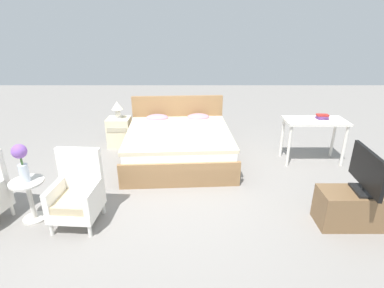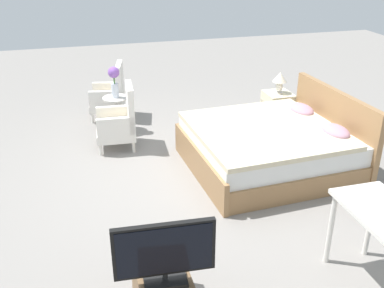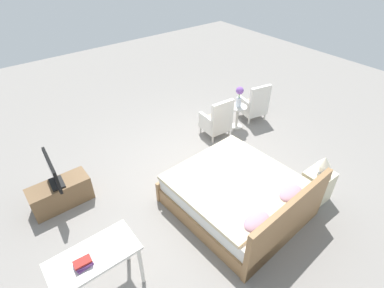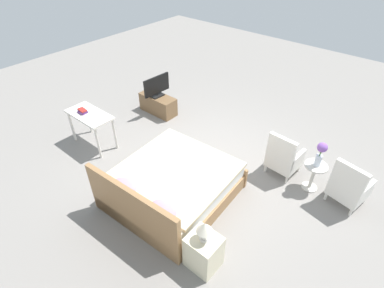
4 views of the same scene
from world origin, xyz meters
name	(u,v)px [view 4 (image 4 of 4)]	position (x,y,z in m)	size (l,w,h in m)	color
ground_plane	(206,164)	(0.00, 0.00, 0.00)	(16.00, 16.00, 0.00)	gray
bed	(172,186)	(-0.11, 1.10, 0.30)	(1.93, 2.09, 0.96)	#997047
armchair_by_window_left	(349,187)	(-2.46, -0.74, 0.37)	(0.64, 0.64, 0.92)	white
armchair_by_window_right	(283,158)	(-1.27, -0.74, 0.37)	(0.58, 0.58, 0.92)	white
side_table	(314,174)	(-1.87, -0.71, 0.35)	(0.40, 0.40, 0.55)	beige
flower_vase	(321,152)	(-1.87, -0.71, 0.84)	(0.17, 0.17, 0.48)	silver
nightstand	(204,252)	(-1.32, 1.74, 0.29)	(0.44, 0.41, 0.58)	beige
table_lamp	(204,229)	(-1.32, 1.74, 0.80)	(0.22, 0.22, 0.33)	silver
tv_stand	(158,104)	(2.15, -0.80, 0.23)	(0.96, 0.40, 0.46)	brown
tv_flatscreen	(157,86)	(2.15, -0.80, 0.72)	(0.22, 0.75, 0.51)	black
vanity_desk	(90,119)	(2.25, 1.03, 0.65)	(1.04, 0.52, 0.77)	silver
book_stack	(83,111)	(2.38, 1.08, 0.81)	(0.20, 0.16, 0.08)	#66387A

